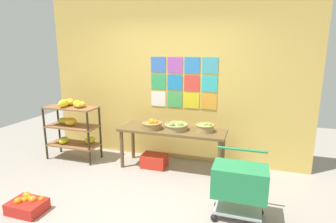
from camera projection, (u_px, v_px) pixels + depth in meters
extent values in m
plane|color=gray|center=(133.00, 205.00, 3.50)|extent=(9.35, 9.35, 0.00)
cube|color=#D5B053|center=(172.00, 78.00, 4.76)|extent=(4.65, 0.06, 2.90)
cube|color=#386BC3|center=(158.00, 65.00, 4.75)|extent=(0.27, 0.01, 0.27)
cube|color=#A54BB0|center=(175.00, 65.00, 4.66)|extent=(0.27, 0.01, 0.27)
cube|color=#307BCA|center=(192.00, 65.00, 4.57)|extent=(0.27, 0.01, 0.27)
cube|color=teal|center=(210.00, 66.00, 4.48)|extent=(0.27, 0.01, 0.27)
cube|color=#34A35D|center=(158.00, 82.00, 4.81)|extent=(0.27, 0.01, 0.27)
cube|color=#237FCB|center=(175.00, 83.00, 4.72)|extent=(0.27, 0.01, 0.27)
cube|color=#E03F35|center=(192.00, 83.00, 4.63)|extent=(0.27, 0.01, 0.27)
cube|color=#34B0B3|center=(209.00, 84.00, 4.54)|extent=(0.27, 0.01, 0.27)
cube|color=white|center=(159.00, 99.00, 4.88)|extent=(0.27, 0.01, 0.27)
cube|color=#46A655|center=(175.00, 100.00, 4.79)|extent=(0.27, 0.01, 0.27)
cube|color=yellow|center=(191.00, 101.00, 4.70)|extent=(0.27, 0.01, 0.27)
cube|color=gold|center=(209.00, 102.00, 4.61)|extent=(0.27, 0.01, 0.27)
cylinder|color=#2B2514|center=(45.00, 134.00, 4.88)|extent=(0.04, 0.04, 0.96)
cylinder|color=#2B2514|center=(89.00, 139.00, 4.61)|extent=(0.04, 0.04, 0.96)
cylinder|color=#2B2514|center=(59.00, 128.00, 5.22)|extent=(0.04, 0.04, 0.96)
cylinder|color=#2B2514|center=(100.00, 132.00, 4.95)|extent=(0.04, 0.04, 0.96)
cube|color=brown|center=(74.00, 144.00, 4.96)|extent=(0.93, 0.40, 0.03)
ellipsoid|color=yellow|center=(90.00, 140.00, 4.98)|extent=(0.18, 0.25, 0.12)
ellipsoid|color=yellow|center=(64.00, 140.00, 4.95)|extent=(0.15, 0.22, 0.13)
cube|color=brown|center=(72.00, 126.00, 4.89)|extent=(0.93, 0.40, 0.02)
ellipsoid|color=yellow|center=(71.00, 122.00, 4.87)|extent=(0.26, 0.25, 0.14)
ellipsoid|color=yellow|center=(65.00, 121.00, 4.98)|extent=(0.27, 0.15, 0.12)
cube|color=brown|center=(71.00, 108.00, 4.81)|extent=(0.93, 0.40, 0.02)
ellipsoid|color=yellow|center=(80.00, 105.00, 4.75)|extent=(0.19, 0.28, 0.10)
ellipsoid|color=gold|center=(70.00, 102.00, 4.94)|extent=(0.24, 0.28, 0.12)
ellipsoid|color=yellow|center=(77.00, 104.00, 4.76)|extent=(0.32, 0.29, 0.12)
ellipsoid|color=yellow|center=(64.00, 103.00, 4.76)|extent=(0.14, 0.27, 0.14)
cube|color=brown|center=(172.00, 130.00, 4.45)|extent=(1.74, 0.55, 0.04)
cylinder|color=brown|center=(122.00, 149.00, 4.57)|extent=(0.06, 0.06, 0.64)
cylinder|color=brown|center=(219.00, 161.00, 4.08)|extent=(0.06, 0.06, 0.64)
cylinder|color=brown|center=(133.00, 141.00, 4.97)|extent=(0.06, 0.06, 0.64)
cylinder|color=brown|center=(223.00, 151.00, 4.49)|extent=(0.06, 0.06, 0.64)
cylinder|color=#A78B51|center=(205.00, 128.00, 4.31)|extent=(0.28, 0.28, 0.11)
torus|color=#A2874C|center=(205.00, 125.00, 4.30)|extent=(0.30, 0.30, 0.02)
sphere|color=#70C732|center=(210.00, 124.00, 4.27)|extent=(0.05, 0.05, 0.05)
sphere|color=#81CD3F|center=(206.00, 124.00, 4.30)|extent=(0.06, 0.06, 0.06)
sphere|color=#7EBD41|center=(204.00, 125.00, 4.28)|extent=(0.05, 0.05, 0.05)
cylinder|color=tan|center=(176.00, 127.00, 4.40)|extent=(0.35, 0.35, 0.09)
torus|color=#9F8D57|center=(176.00, 124.00, 4.39)|extent=(0.38, 0.38, 0.03)
sphere|color=#6EB938|center=(180.00, 125.00, 4.35)|extent=(0.08, 0.08, 0.08)
sphere|color=#6BB349|center=(172.00, 125.00, 4.30)|extent=(0.09, 0.09, 0.09)
sphere|color=#7ABD41|center=(181.00, 124.00, 4.35)|extent=(0.07, 0.07, 0.07)
cylinder|color=olive|center=(152.00, 126.00, 4.46)|extent=(0.31, 0.31, 0.10)
torus|color=olive|center=(152.00, 123.00, 4.45)|extent=(0.33, 0.33, 0.02)
sphere|color=orange|center=(152.00, 122.00, 4.43)|extent=(0.09, 0.09, 0.09)
sphere|color=orange|center=(152.00, 122.00, 4.44)|extent=(0.10, 0.10, 0.10)
sphere|color=orange|center=(156.00, 122.00, 4.44)|extent=(0.09, 0.09, 0.09)
sphere|color=orange|center=(152.00, 121.00, 4.51)|extent=(0.09, 0.09, 0.09)
cube|color=red|center=(154.00, 161.00, 4.63)|extent=(0.41, 0.29, 0.21)
cube|color=red|center=(27.00, 207.00, 3.35)|extent=(0.43, 0.32, 0.14)
sphere|color=orange|center=(30.00, 198.00, 3.38)|extent=(0.08, 0.08, 0.08)
sphere|color=orange|center=(22.00, 200.00, 3.35)|extent=(0.08, 0.08, 0.08)
sphere|color=orange|center=(41.00, 199.00, 3.38)|extent=(0.07, 0.07, 0.07)
sphere|color=orange|center=(33.00, 200.00, 3.35)|extent=(0.09, 0.09, 0.09)
sphere|color=orange|center=(26.00, 196.00, 3.45)|extent=(0.08, 0.08, 0.08)
sphere|color=orange|center=(28.00, 196.00, 3.43)|extent=(0.08, 0.08, 0.08)
sphere|color=orange|center=(18.00, 201.00, 3.31)|extent=(0.09, 0.09, 0.09)
sphere|color=orange|center=(25.00, 200.00, 3.35)|extent=(0.08, 0.08, 0.08)
sphere|color=orange|center=(26.00, 195.00, 3.44)|extent=(0.09, 0.09, 0.09)
sphere|color=black|center=(214.00, 218.00, 3.18)|extent=(0.08, 0.08, 0.08)
sphere|color=black|center=(217.00, 205.00, 3.44)|extent=(0.08, 0.08, 0.08)
sphere|color=black|center=(260.00, 212.00, 3.29)|extent=(0.08, 0.08, 0.08)
cube|color=#A5A8AD|center=(238.00, 210.00, 3.22)|extent=(0.54, 0.30, 0.03)
cube|color=#26844D|center=(240.00, 181.00, 3.14)|extent=(0.62, 0.38, 0.35)
cylinder|color=#26844D|center=(242.00, 150.00, 3.28)|extent=(0.58, 0.03, 0.03)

